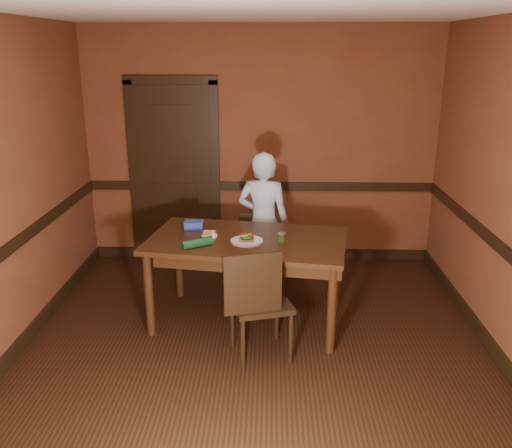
# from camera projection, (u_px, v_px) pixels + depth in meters

# --- Properties ---
(floor) EXTENTS (4.00, 4.50, 0.01)m
(floor) POSITION_uv_depth(u_px,v_px,m) (255.00, 358.00, 4.47)
(floor) COLOR black
(floor) RESTS_ON ground
(ceiling) EXTENTS (4.00, 4.50, 0.01)m
(ceiling) POSITION_uv_depth(u_px,v_px,m) (255.00, 7.00, 3.63)
(ceiling) COLOR white
(ceiling) RESTS_ON ground
(wall_back) EXTENTS (4.00, 0.02, 2.70)m
(wall_back) POSITION_uv_depth(u_px,v_px,m) (261.00, 148.00, 6.19)
(wall_back) COLOR brown
(wall_back) RESTS_ON ground
(wall_front) EXTENTS (4.00, 0.02, 2.70)m
(wall_front) POSITION_uv_depth(u_px,v_px,m) (236.00, 371.00, 1.92)
(wall_front) COLOR brown
(wall_front) RESTS_ON ground
(dado_back) EXTENTS (4.00, 0.03, 0.10)m
(dado_back) POSITION_uv_depth(u_px,v_px,m) (260.00, 186.00, 6.32)
(dado_back) COLOR black
(dado_back) RESTS_ON ground
(dado_left) EXTENTS (0.03, 4.50, 0.10)m
(dado_left) POSITION_uv_depth(u_px,v_px,m) (2.00, 254.00, 4.25)
(dado_left) COLOR black
(dado_left) RESTS_ON ground
(baseboard_back) EXTENTS (4.00, 0.03, 0.12)m
(baseboard_back) POSITION_uv_depth(u_px,v_px,m) (260.00, 253.00, 6.58)
(baseboard_back) COLOR black
(baseboard_back) RESTS_ON ground
(baseboard_left) EXTENTS (0.03, 4.50, 0.12)m
(baseboard_left) POSITION_uv_depth(u_px,v_px,m) (17.00, 348.00, 4.51)
(baseboard_left) COLOR black
(baseboard_left) RESTS_ON ground
(baseboard_right) EXTENTS (0.03, 4.50, 0.12)m
(baseboard_right) POSITION_uv_depth(u_px,v_px,m) (498.00, 355.00, 4.40)
(baseboard_right) COLOR black
(baseboard_right) RESTS_ON ground
(door) EXTENTS (1.05, 0.07, 2.20)m
(door) POSITION_uv_depth(u_px,v_px,m) (174.00, 170.00, 6.27)
(door) COLOR black
(door) RESTS_ON ground
(dining_table) EXTENTS (1.88, 1.24, 0.82)m
(dining_table) POSITION_uv_depth(u_px,v_px,m) (247.00, 280.00, 4.96)
(dining_table) COLOR #331C0C
(dining_table) RESTS_ON floor
(chair_far) EXTENTS (0.42, 0.42, 0.83)m
(chair_far) POSITION_uv_depth(u_px,v_px,m) (256.00, 256.00, 5.52)
(chair_far) COLOR black
(chair_far) RESTS_ON floor
(chair_near) EXTENTS (0.56, 0.56, 0.97)m
(chair_near) POSITION_uv_depth(u_px,v_px,m) (261.00, 301.00, 4.38)
(chair_near) COLOR black
(chair_near) RESTS_ON floor
(person) EXTENTS (0.59, 0.44, 1.46)m
(person) POSITION_uv_depth(u_px,v_px,m) (263.00, 222.00, 5.57)
(person) COLOR silver
(person) RESTS_ON floor
(sandwich_plate) EXTENTS (0.28, 0.28, 0.07)m
(sandwich_plate) POSITION_uv_depth(u_px,v_px,m) (247.00, 240.00, 4.73)
(sandwich_plate) COLOR white
(sandwich_plate) RESTS_ON dining_table
(sauce_jar) EXTENTS (0.07, 0.07, 0.08)m
(sauce_jar) POSITION_uv_depth(u_px,v_px,m) (282.00, 237.00, 4.75)
(sauce_jar) COLOR #4C863A
(sauce_jar) RESTS_ON dining_table
(cheese_saucer) EXTENTS (0.15, 0.15, 0.05)m
(cheese_saucer) POSITION_uv_depth(u_px,v_px,m) (209.00, 234.00, 4.89)
(cheese_saucer) COLOR white
(cheese_saucer) RESTS_ON dining_table
(food_tub) EXTENTS (0.18, 0.13, 0.08)m
(food_tub) POSITION_uv_depth(u_px,v_px,m) (194.00, 225.00, 5.08)
(food_tub) COLOR #2E48B0
(food_tub) RESTS_ON dining_table
(wrapped_veg) EXTENTS (0.27, 0.20, 0.08)m
(wrapped_veg) POSITION_uv_depth(u_px,v_px,m) (197.00, 243.00, 4.61)
(wrapped_veg) COLOR #113819
(wrapped_veg) RESTS_ON dining_table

